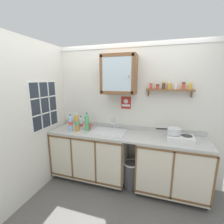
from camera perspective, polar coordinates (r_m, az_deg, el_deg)
The scene contains 20 objects.
floor at distance 2.70m, azimuth 1.60°, elevation -30.34°, with size 5.61×5.61×0.00m, color #565451.
back_wall at distance 2.81m, azimuth 6.02°, elevation -0.48°, with size 3.21×0.07×2.41m.
side_wall_left at distance 2.59m, azimuth -29.43°, elevation -3.29°, with size 0.05×3.54×2.41m, color silver.
lower_cabinet_run at distance 2.98m, azimuth -7.87°, elevation -15.38°, with size 1.34×0.58×0.90m.
lower_cabinet_run_right at distance 2.76m, azimuth 20.95°, elevation -18.56°, with size 1.06×0.58×0.90m.
countertop at distance 2.61m, azimuth 4.50°, elevation -8.43°, with size 2.57×0.60×0.03m, color #B2B2AD.
backsplash at distance 2.84m, azimuth 5.77°, elevation -5.52°, with size 2.57×0.02×0.08m, color #B2B2AD.
sink at distance 2.71m, azimuth -1.00°, elevation -7.54°, with size 0.58×0.48×0.41m.
hot_plate_stove at distance 2.56m, azimuth 23.87°, elevation -8.68°, with size 0.38×0.26×0.07m.
saucepan at distance 2.53m, azimuth 21.85°, elevation -6.51°, with size 0.37×0.21×0.10m.
bottle_juice_amber_0 at distance 2.76m, azimuth -12.93°, elevation -3.89°, with size 0.07×0.07×0.32m.
bottle_water_blue_1 at distance 2.82m, azimuth -15.03°, elevation -3.96°, with size 0.08×0.08×0.29m.
bottle_water_clear_2 at distance 2.85m, azimuth -11.39°, elevation -4.20°, with size 0.06×0.06×0.25m.
bottle_soda_green_3 at distance 2.76m, azimuth -9.22°, elevation -3.92°, with size 0.07×0.07×0.32m.
mug at distance 2.88m, azimuth -8.76°, elevation -5.13°, with size 0.13×0.10×0.11m.
wall_cabinet at distance 2.60m, azimuth 2.59°, elevation 13.67°, with size 0.57×0.33×0.63m.
spice_shelf at distance 2.61m, azimuth 20.66°, elevation 8.11°, with size 0.72×0.14×0.23m.
warning_sign at distance 2.75m, azimuth 5.19°, elevation 3.41°, with size 0.18×0.01×0.21m.
window at distance 2.81m, azimuth -23.69°, elevation 2.31°, with size 0.03×0.62×0.80m.
trash_bin at distance 2.85m, azimuth 7.03°, elevation -21.85°, with size 0.28×0.28×0.46m.
Camera 1 is at (0.53, -1.92, 1.82)m, focal length 24.75 mm.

